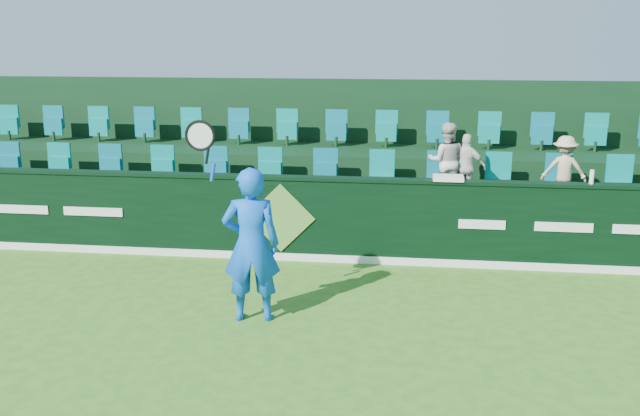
# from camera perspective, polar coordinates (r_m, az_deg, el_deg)

# --- Properties ---
(ground) EXTENTS (60.00, 60.00, 0.00)m
(ground) POSITION_cam_1_polar(r_m,az_deg,el_deg) (7.88, -8.36, -12.89)
(ground) COLOR #326E1A
(ground) RESTS_ON ground
(sponsor_hoarding) EXTENTS (16.00, 0.25, 1.35)m
(sponsor_hoarding) POSITION_cam_1_polar(r_m,az_deg,el_deg) (11.31, -3.05, -0.78)
(sponsor_hoarding) COLOR black
(sponsor_hoarding) RESTS_ON ground
(stand_tier_front) EXTENTS (16.00, 2.00, 0.80)m
(stand_tier_front) POSITION_cam_1_polar(r_m,az_deg,el_deg) (12.43, -2.13, -0.73)
(stand_tier_front) COLOR black
(stand_tier_front) RESTS_ON ground
(stand_tier_back) EXTENTS (16.00, 1.80, 1.30)m
(stand_tier_back) POSITION_cam_1_polar(r_m,az_deg,el_deg) (14.20, -0.88, 2.17)
(stand_tier_back) COLOR black
(stand_tier_back) RESTS_ON ground
(stand_rear) EXTENTS (16.00, 4.10, 2.60)m
(stand_rear) POSITION_cam_1_polar(r_m,az_deg,el_deg) (14.53, -0.64, 4.71)
(stand_rear) COLOR black
(stand_rear) RESTS_ON ground
(seat_row_front) EXTENTS (13.50, 0.50, 0.60)m
(seat_row_front) POSITION_cam_1_polar(r_m,az_deg,el_deg) (12.66, -1.86, 2.79)
(seat_row_front) COLOR #067E76
(seat_row_front) RESTS_ON stand_tier_front
(seat_row_back) EXTENTS (13.50, 0.50, 0.60)m
(seat_row_back) POSITION_cam_1_polar(r_m,az_deg,el_deg) (14.33, -0.72, 6.13)
(seat_row_back) COLOR #067E76
(seat_row_back) RESTS_ON stand_tier_back
(tennis_player) EXTENTS (1.18, 0.58, 2.56)m
(tennis_player) POSITION_cam_1_polar(r_m,az_deg,el_deg) (8.85, -5.57, -2.87)
(tennis_player) COLOR blue
(tennis_player) RESTS_ON ground
(spectator_left) EXTENTS (0.64, 0.50, 1.29)m
(spectator_left) POSITION_cam_1_polar(r_m,az_deg,el_deg) (12.07, 10.07, 3.71)
(spectator_left) COLOR beige
(spectator_left) RESTS_ON stand_tier_front
(spectator_middle) EXTENTS (0.70, 0.44, 1.11)m
(spectator_middle) POSITION_cam_1_polar(r_m,az_deg,el_deg) (12.11, 11.63, 3.23)
(spectator_middle) COLOR white
(spectator_middle) RESTS_ON stand_tier_front
(spectator_right) EXTENTS (0.76, 0.51, 1.10)m
(spectator_right) POSITION_cam_1_polar(r_m,az_deg,el_deg) (12.33, 18.95, 2.94)
(spectator_right) COLOR #C5B08B
(spectator_right) RESTS_ON stand_tier_front
(towel) EXTENTS (0.46, 0.30, 0.07)m
(towel) POSITION_cam_1_polar(r_m,az_deg,el_deg) (10.98, 10.22, 2.39)
(towel) COLOR white
(towel) RESTS_ON sponsor_hoarding
(drinks_bottle) EXTENTS (0.07, 0.07, 0.21)m
(drinks_bottle) POSITION_cam_1_polar(r_m,az_deg,el_deg) (11.27, 20.92, 2.34)
(drinks_bottle) COLOR white
(drinks_bottle) RESTS_ON sponsor_hoarding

